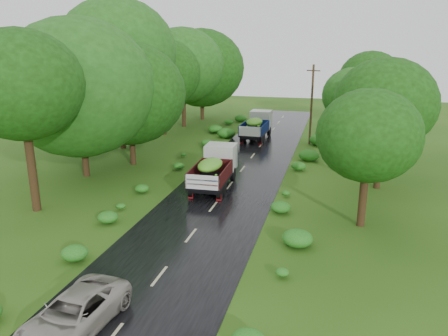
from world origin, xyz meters
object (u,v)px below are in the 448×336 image
(truck_near, at_px, (215,166))
(car, at_px, (74,314))
(utility_pole, at_px, (312,104))
(truck_far, at_px, (257,124))

(truck_near, xyz_separation_m, car, (-0.45, -15.52, -0.74))
(truck_near, bearing_deg, utility_pole, 67.84)
(truck_far, xyz_separation_m, utility_pole, (5.16, -1.13, 2.32))
(truck_far, xyz_separation_m, car, (-0.45, -30.77, -0.77))
(truck_near, height_order, car, truck_near)
(utility_pole, bearing_deg, truck_far, -172.94)
(car, bearing_deg, truck_near, 93.46)
(truck_near, relative_size, utility_pole, 0.81)
(truck_far, distance_m, car, 30.78)
(car, height_order, utility_pole, utility_pole)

